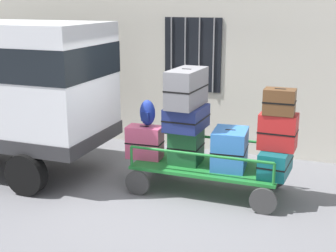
% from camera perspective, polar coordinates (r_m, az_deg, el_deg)
% --- Properties ---
extents(ground_plane, '(40.00, 40.00, 0.00)m').
position_cam_1_polar(ground_plane, '(7.63, -0.01, -8.62)').
color(ground_plane, slate).
extents(building_wall, '(12.00, 0.38, 5.00)m').
position_cam_1_polar(building_wall, '(9.60, 5.81, 11.67)').
color(building_wall, beige).
rests_on(building_wall, ground).
extents(luggage_cart, '(2.45, 1.13, 0.46)m').
position_cam_1_polar(luggage_cart, '(7.70, 4.82, -5.38)').
color(luggage_cart, '#1E722D').
rests_on(luggage_cart, ground).
extents(cart_railing, '(2.33, 1.00, 0.36)m').
position_cam_1_polar(cart_railing, '(7.58, 4.88, -2.70)').
color(cart_railing, '#1E722D').
rests_on(cart_railing, luggage_cart).
extents(suitcase_left_bottom, '(0.63, 0.37, 0.56)m').
position_cam_1_polar(suitcase_left_bottom, '(7.92, -2.89, -2.00)').
color(suitcase_left_bottom, '#CC4C72').
rests_on(suitcase_left_bottom, luggage_cart).
extents(suitcase_midleft_bottom, '(0.50, 0.50, 0.58)m').
position_cam_1_polar(suitcase_midleft_bottom, '(7.69, 2.25, -2.44)').
color(suitcase_midleft_bottom, '#194C28').
rests_on(suitcase_midleft_bottom, luggage_cart).
extents(suitcase_midleft_middle, '(0.61, 0.79, 0.38)m').
position_cam_1_polar(suitcase_midleft_middle, '(7.56, 2.29, 1.04)').
color(suitcase_midleft_middle, navy).
rests_on(suitcase_midleft_middle, suitcase_midleft_bottom).
extents(suitcase_midleft_top, '(0.49, 0.92, 0.61)m').
position_cam_1_polar(suitcase_midleft_top, '(7.44, 2.30, 4.72)').
color(suitcase_midleft_top, slate).
rests_on(suitcase_midleft_top, suitcase_midleft_middle).
extents(suitcase_center_bottom, '(0.58, 0.71, 0.64)m').
position_cam_1_polar(suitcase_center_bottom, '(7.50, 7.62, -2.81)').
color(suitcase_center_bottom, '#3372C6').
rests_on(suitcase_center_bottom, luggage_cart).
extents(suitcase_midright_bottom, '(0.47, 0.80, 0.41)m').
position_cam_1_polar(suitcase_midright_bottom, '(7.39, 13.11, -4.33)').
color(suitcase_midright_bottom, '#0F5960').
rests_on(suitcase_midright_bottom, luggage_cart).
extents(suitcase_midright_middle, '(0.59, 0.43, 0.56)m').
position_cam_1_polar(suitcase_midright_middle, '(7.29, 13.39, -0.63)').
color(suitcase_midright_middle, '#B21E1E').
rests_on(suitcase_midright_middle, suitcase_midright_bottom).
extents(suitcase_midright_top, '(0.47, 0.32, 0.39)m').
position_cam_1_polar(suitcase_midright_top, '(7.12, 13.56, 2.93)').
color(suitcase_midright_top, brown).
rests_on(suitcase_midright_top, suitcase_midright_middle).
extents(backpack, '(0.27, 0.22, 0.44)m').
position_cam_1_polar(backpack, '(7.82, -2.56, 1.61)').
color(backpack, navy).
rests_on(backpack, suitcase_left_bottom).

